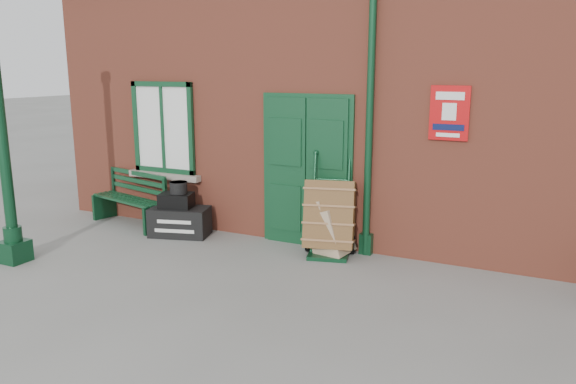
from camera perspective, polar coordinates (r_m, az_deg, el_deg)
The scene contains 10 objects.
ground at distance 7.18m, azimuth -0.78°, elevation -8.91°, with size 80.00×80.00×0.00m, color gray.
station_building at distance 9.93m, azimuth 8.43°, elevation 9.75°, with size 10.30×4.30×4.36m.
canopy_column at distance 8.36m, azimuth -26.84°, elevation 2.81°, with size 0.34×0.34×3.61m.
bench at distance 9.87m, azimuth -15.62°, elevation -0.54°, with size 1.57×0.80×0.93m.
houdini_trunk at distance 9.09m, azimuth -10.93°, elevation -2.97°, with size 0.91×0.50×0.46m, color black.
strongbox at distance 9.03m, azimuth -11.27°, elevation -0.84°, with size 0.50×0.36×0.23m, color black.
hatbox at distance 8.99m, azimuth -11.06°, elevation 0.45°, with size 0.27×0.27×0.18m, color black.
suitcase_back at distance 8.08m, azimuth 3.90°, elevation -3.38°, with size 0.23×0.57×0.79m, color tan.
suitcase_front at distance 7.98m, azimuth 4.92°, elevation -4.03°, with size 0.20×0.51×0.68m, color tan.
porter_trolley at distance 8.00m, azimuth 4.29°, elevation -2.49°, with size 0.86×0.90×1.43m.
Camera 1 is at (3.02, -5.96, 2.63)m, focal length 35.00 mm.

